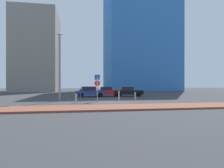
{
  "coord_description": "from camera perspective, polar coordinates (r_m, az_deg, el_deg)",
  "views": [
    {
      "loc": [
        -2.99,
        -20.09,
        1.92
      ],
      "look_at": [
        0.55,
        1.43,
        1.86
      ],
      "focal_mm": 30.5,
      "sensor_mm": 36.0,
      "label": 1
    }
  ],
  "objects": [
    {
      "name": "traffic_bollard_far",
      "position": [
        22.56,
        6.97,
        -3.6
      ],
      "size": [
        0.17,
        0.17,
        0.89
      ],
      "primitive_type": "cylinder",
      "color": "#B7B7BC",
      "rests_on": "ground"
    },
    {
      "name": "parked_car_black",
      "position": [
        28.54,
        4.77,
        -2.25
      ],
      "size": [
        4.37,
        2.13,
        1.42
      ],
      "color": "black",
      "rests_on": "ground"
    },
    {
      "name": "traffic_bollard_near",
      "position": [
        21.45,
        2.09,
        -3.52
      ],
      "size": [
        0.14,
        0.14,
        1.1
      ],
      "primitive_type": "cylinder",
      "color": "#B7B7BC",
      "rests_on": "ground"
    },
    {
      "name": "street_lamp",
      "position": [
        21.75,
        -15.43,
        6.64
      ],
      "size": [
        0.7,
        0.36,
        7.51
      ],
      "color": "gray",
      "rests_on": "ground"
    },
    {
      "name": "parked_car_blue",
      "position": [
        27.47,
        -6.72,
        -2.27
      ],
      "size": [
        4.11,
        2.16,
        1.49
      ],
      "color": "#1E389E",
      "rests_on": "ground"
    },
    {
      "name": "parking_sign_post",
      "position": [
        20.29,
        -4.44,
        -0.15
      ],
      "size": [
        0.6,
        0.1,
        2.88
      ],
      "color": "gray",
      "rests_on": "ground"
    },
    {
      "name": "parking_meter",
      "position": [
        19.7,
        -9.46,
        -2.87
      ],
      "size": [
        0.18,
        0.14,
        1.36
      ],
      "color": "#4C4C51",
      "rests_on": "ground"
    },
    {
      "name": "parked_car_red",
      "position": [
        28.37,
        -1.48,
        -2.25
      ],
      "size": [
        4.04,
        2.18,
        1.42
      ],
      "color": "red",
      "rests_on": "ground"
    },
    {
      "name": "ground_plane",
      "position": [
        20.4,
        -0.87,
        -5.25
      ],
      "size": [
        120.0,
        120.0,
        0.0
      ],
      "primitive_type": "plane",
      "color": "#38383A"
    },
    {
      "name": "building_under_construction",
      "position": [
        50.99,
        -21.47,
        8.87
      ],
      "size": [
        10.06,
        12.04,
        19.31
      ],
      "primitive_type": "cube",
      "color": "gray",
      "rests_on": "ground"
    },
    {
      "name": "building_colorful_midrise",
      "position": [
        55.49,
        8.01,
        12.88
      ],
      "size": [
        18.13,
        16.88,
        28.31
      ],
      "primitive_type": "cube",
      "color": "#3372BF",
      "rests_on": "ground"
    },
    {
      "name": "traffic_bollard_mid",
      "position": [
        18.93,
        -10.75,
        -4.32
      ],
      "size": [
        0.16,
        0.16,
        0.89
      ],
      "primitive_type": "cylinder",
      "color": "#B7B7BC",
      "rests_on": "ground"
    },
    {
      "name": "sidewalk_brick",
      "position": [
        14.87,
        2.36,
        -7.0
      ],
      "size": [
        40.0,
        3.24,
        0.14
      ],
      "primitive_type": "cube",
      "color": "brown",
      "rests_on": "ground"
    }
  ]
}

